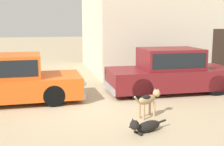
{
  "coord_description": "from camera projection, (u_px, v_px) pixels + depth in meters",
  "views": [
    {
      "loc": [
        -1.37,
        -8.27,
        2.41
      ],
      "look_at": [
        0.63,
        0.2,
        0.9
      ],
      "focal_mm": 47.7,
      "sensor_mm": 36.0,
      "label": 1
    }
  ],
  "objects": [
    {
      "name": "stray_dog_tan",
      "position": [
        145.0,
        126.0,
        6.52
      ],
      "size": [
        1.05,
        0.5,
        0.38
      ],
      "rotation": [
        0.0,
        0.0,
        3.53
      ],
      "color": "black",
      "rests_on": "ground_plane"
    },
    {
      "name": "parked_sedan_nearest",
      "position": [
        8.0,
        79.0,
        8.87
      ],
      "size": [
        4.43,
        1.79,
        1.45
      ],
      "rotation": [
        0.0,
        0.0,
        0.01
      ],
      "color": "#D15619",
      "rests_on": "ground_plane"
    },
    {
      "name": "parked_sedan_second",
      "position": [
        170.0,
        71.0,
        10.21
      ],
      "size": [
        4.48,
        1.83,
        1.51
      ],
      "rotation": [
        0.0,
        0.0,
        -0.01
      ],
      "color": "maroon",
      "rests_on": "ground_plane"
    },
    {
      "name": "stray_dog_spotted",
      "position": [
        149.0,
        99.0,
        7.55
      ],
      "size": [
        0.91,
        0.55,
        0.7
      ],
      "rotation": [
        0.0,
        0.0,
        0.5
      ],
      "color": "tan",
      "rests_on": "ground_plane"
    },
    {
      "name": "ground_plane",
      "position": [
        92.0,
        105.0,
        8.65
      ],
      "size": [
        80.0,
        80.0,
        0.0
      ],
      "primitive_type": "plane",
      "color": "tan"
    }
  ]
}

